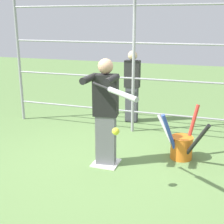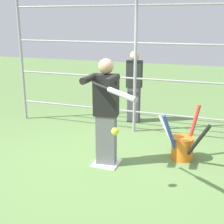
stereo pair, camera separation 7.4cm
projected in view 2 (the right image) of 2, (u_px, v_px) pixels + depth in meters
name	position (u px, v px, depth m)	size (l,w,h in m)	color
ground_plane	(106.00, 163.00, 4.98)	(24.00, 24.00, 0.00)	#608447
home_plate	(106.00, 163.00, 4.97)	(0.40, 0.40, 0.02)	white
fence_backstop	(135.00, 61.00, 6.01)	(5.26, 0.06, 2.88)	#939399
batter	(106.00, 110.00, 4.71)	(0.43, 0.60, 1.67)	slate
baseball_bat_swinging	(118.00, 93.00, 3.78)	(0.76, 0.54, 0.11)	black
softball_in_flight	(115.00, 131.00, 3.92)	(0.10, 0.10, 0.10)	yellow
bat_bucket	(182.00, 146.00, 5.08)	(0.93, 0.79, 0.88)	orange
bystander_behind_fence	(134.00, 86.00, 6.81)	(0.33, 0.20, 1.58)	#3F3F47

